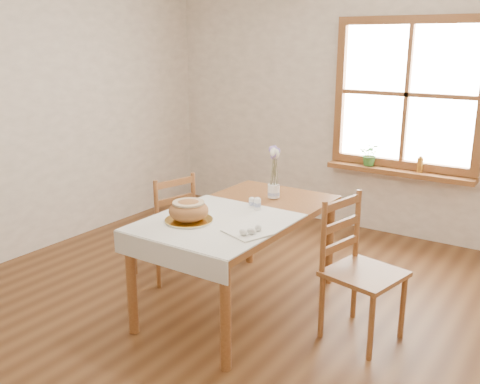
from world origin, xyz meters
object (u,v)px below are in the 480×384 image
at_px(dining_table, 240,223).
at_px(bread_plate, 189,220).
at_px(chair_left, 163,225).
at_px(chair_right, 365,272).
at_px(flower_vase, 274,192).

bearing_deg(dining_table, bread_plate, -110.82).
relative_size(chair_left, chair_right, 0.94).
bearing_deg(bread_plate, flower_vase, 77.71).
distance_m(chair_left, chair_right, 1.79).
xyz_separation_m(chair_right, flower_vase, (-0.91, 0.36, 0.32)).
bearing_deg(flower_vase, bread_plate, -102.29).
xyz_separation_m(chair_left, bread_plate, (0.70, -0.50, 0.31)).
xyz_separation_m(dining_table, chair_left, (-0.85, 0.10, -0.21)).
bearing_deg(dining_table, flower_vase, 86.15).
height_order(dining_table, bread_plate, bread_plate).
bearing_deg(dining_table, chair_right, 4.67).
distance_m(dining_table, flower_vase, 0.46).
bearing_deg(bread_plate, chair_left, 144.39).
height_order(dining_table, flower_vase, flower_vase).
xyz_separation_m(chair_right, bread_plate, (-1.09, -0.48, 0.29)).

